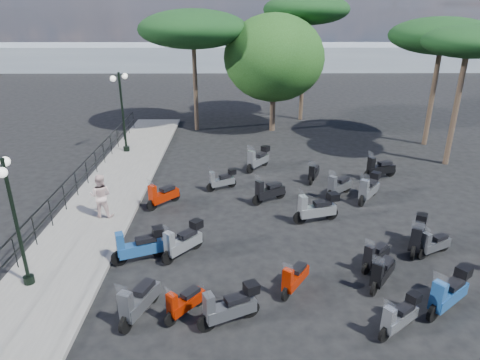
{
  "coord_description": "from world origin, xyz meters",
  "views": [
    {
      "loc": [
        -0.91,
        -12.05,
        7.82
      ],
      "look_at": [
        -0.79,
        3.99,
        1.2
      ],
      "focal_mm": 32.0,
      "sensor_mm": 36.0,
      "label": 1
    }
  ],
  "objects_px": {
    "scooter_17": "(339,186)",
    "scooter_3": "(140,246)",
    "pine_3": "(469,43)",
    "scooter_10": "(269,192)",
    "scooter_14": "(382,273)",
    "scooter_19": "(400,317)",
    "scooter_20": "(417,236)",
    "scooter_2": "(139,302)",
    "scooter_27": "(379,169)",
    "scooter_16": "(317,209)",
    "pine_0": "(306,10)",
    "pine_2": "(193,29)",
    "scooter_15": "(375,256)",
    "scooter_26": "(369,189)",
    "scooter_24": "(434,244)",
    "scooter_21": "(314,173)",
    "lamp_post_2": "(122,107)",
    "scooter_23": "(449,293)",
    "lamp_post_1": "(15,216)",
    "scooter_1": "(185,303)",
    "pine_1": "(442,36)",
    "scooter_4": "(163,196)",
    "scooter_5": "(222,180)",
    "broadleaf_tree": "(274,58)",
    "scooter_9": "(183,242)",
    "scooter_7": "(230,307)",
    "scooter_8": "(294,278)",
    "scooter_11": "(258,159)"
  },
  "relations": [
    {
      "from": "scooter_27",
      "to": "scooter_5",
      "type": "bearing_deg",
      "value": 80.28
    },
    {
      "from": "scooter_1",
      "to": "scooter_21",
      "type": "xyz_separation_m",
      "value": [
        5.04,
        9.45,
        0.0
      ]
    },
    {
      "from": "scooter_20",
      "to": "scooter_7",
      "type": "bearing_deg",
      "value": 58.83
    },
    {
      "from": "scooter_1",
      "to": "scooter_2",
      "type": "height_order",
      "value": "scooter_2"
    },
    {
      "from": "scooter_15",
      "to": "scooter_16",
      "type": "distance_m",
      "value": 3.39
    },
    {
      "from": "scooter_26",
      "to": "scooter_24",
      "type": "bearing_deg",
      "value": 139.72
    },
    {
      "from": "scooter_15",
      "to": "scooter_19",
      "type": "bearing_deg",
      "value": 130.36
    },
    {
      "from": "scooter_21",
      "to": "lamp_post_1",
      "type": "bearing_deg",
      "value": 61.55
    },
    {
      "from": "scooter_20",
      "to": "pine_2",
      "type": "height_order",
      "value": "pine_2"
    },
    {
      "from": "scooter_20",
      "to": "lamp_post_2",
      "type": "bearing_deg",
      "value": -10.94
    },
    {
      "from": "scooter_9",
      "to": "scooter_26",
      "type": "bearing_deg",
      "value": -109.22
    },
    {
      "from": "scooter_1",
      "to": "pine_1",
      "type": "xyz_separation_m",
      "value": [
        12.69,
        15.2,
        5.78
      ]
    },
    {
      "from": "lamp_post_1",
      "to": "scooter_20",
      "type": "height_order",
      "value": "lamp_post_1"
    },
    {
      "from": "scooter_2",
      "to": "scooter_27",
      "type": "bearing_deg",
      "value": -112.27
    },
    {
      "from": "scooter_7",
      "to": "scooter_15",
      "type": "bearing_deg",
      "value": -86.26
    },
    {
      "from": "scooter_10",
      "to": "scooter_14",
      "type": "xyz_separation_m",
      "value": [
        2.95,
        -5.87,
        -0.02
      ]
    },
    {
      "from": "scooter_14",
      "to": "scooter_15",
      "type": "xyz_separation_m",
      "value": [
        0.09,
        0.95,
        -0.03
      ]
    },
    {
      "from": "scooter_16",
      "to": "scooter_23",
      "type": "distance_m",
      "value": 5.85
    },
    {
      "from": "scooter_26",
      "to": "scooter_21",
      "type": "bearing_deg",
      "value": -10.32
    },
    {
      "from": "scooter_2",
      "to": "scooter_17",
      "type": "relative_size",
      "value": 1.27
    },
    {
      "from": "scooter_7",
      "to": "scooter_16",
      "type": "relative_size",
      "value": 0.91
    },
    {
      "from": "scooter_14",
      "to": "scooter_10",
      "type": "bearing_deg",
      "value": -26.21
    },
    {
      "from": "scooter_2",
      "to": "scooter_9",
      "type": "xyz_separation_m",
      "value": [
        0.82,
        3.04,
        0.03
      ]
    },
    {
      "from": "pine_2",
      "to": "pine_3",
      "type": "distance_m",
      "value": 15.25
    },
    {
      "from": "scooter_23",
      "to": "scooter_9",
      "type": "bearing_deg",
      "value": 31.82
    },
    {
      "from": "scooter_3",
      "to": "scooter_15",
      "type": "relative_size",
      "value": 1.42
    },
    {
      "from": "scooter_3",
      "to": "pine_3",
      "type": "xyz_separation_m",
      "value": [
        14.19,
        9.14,
        5.57
      ]
    },
    {
      "from": "scooter_5",
      "to": "broadleaf_tree",
      "type": "xyz_separation_m",
      "value": [
        3.03,
        9.84,
        4.24
      ]
    },
    {
      "from": "lamp_post_2",
      "to": "scooter_10",
      "type": "relative_size",
      "value": 2.92
    },
    {
      "from": "scooter_8",
      "to": "scooter_21",
      "type": "distance_m",
      "value": 8.61
    },
    {
      "from": "scooter_19",
      "to": "pine_2",
      "type": "distance_m",
      "value": 21.18
    },
    {
      "from": "scooter_16",
      "to": "pine_0",
      "type": "height_order",
      "value": "pine_0"
    },
    {
      "from": "scooter_23",
      "to": "scooter_27",
      "type": "xyz_separation_m",
      "value": [
        1.12,
        9.63,
        -0.06
      ]
    },
    {
      "from": "scooter_27",
      "to": "pine_2",
      "type": "height_order",
      "value": "pine_2"
    },
    {
      "from": "scooter_3",
      "to": "scooter_4",
      "type": "distance_m",
      "value": 4.11
    },
    {
      "from": "scooter_5",
      "to": "scooter_27",
      "type": "relative_size",
      "value": 0.78
    },
    {
      "from": "lamp_post_2",
      "to": "scooter_16",
      "type": "bearing_deg",
      "value": -17.97
    },
    {
      "from": "scooter_4",
      "to": "scooter_17",
      "type": "height_order",
      "value": "scooter_17"
    },
    {
      "from": "pine_3",
      "to": "broadleaf_tree",
      "type": "bearing_deg",
      "value": 143.05
    },
    {
      "from": "scooter_11",
      "to": "pine_3",
      "type": "distance_m",
      "value": 11.43
    },
    {
      "from": "scooter_16",
      "to": "pine_3",
      "type": "height_order",
      "value": "pine_3"
    },
    {
      "from": "scooter_19",
      "to": "scooter_20",
      "type": "relative_size",
      "value": 0.8
    },
    {
      "from": "scooter_5",
      "to": "scooter_26",
      "type": "height_order",
      "value": "scooter_26"
    },
    {
      "from": "pine_2",
      "to": "scooter_20",
      "type": "bearing_deg",
      "value": -59.99
    },
    {
      "from": "scooter_4",
      "to": "scooter_24",
      "type": "height_order",
      "value": "scooter_4"
    },
    {
      "from": "scooter_2",
      "to": "scooter_24",
      "type": "relative_size",
      "value": 1.27
    },
    {
      "from": "scooter_5",
      "to": "scooter_20",
      "type": "relative_size",
      "value": 0.83
    },
    {
      "from": "scooter_17",
      "to": "scooter_3",
      "type": "bearing_deg",
      "value": 80.94
    },
    {
      "from": "lamp_post_2",
      "to": "scooter_15",
      "type": "height_order",
      "value": "lamp_post_2"
    },
    {
      "from": "scooter_21",
      "to": "scooter_26",
      "type": "xyz_separation_m",
      "value": [
        1.99,
        -2.18,
        0.14
      ]
    }
  ]
}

